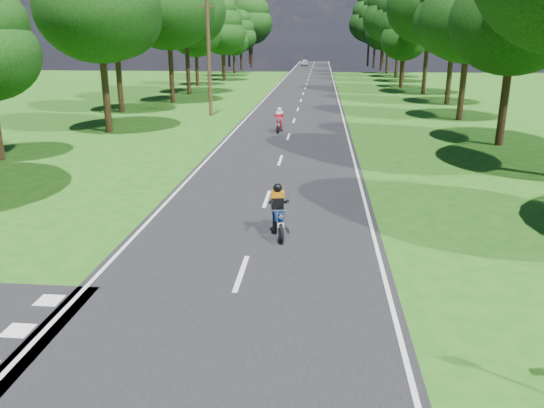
# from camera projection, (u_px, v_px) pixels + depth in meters

# --- Properties ---
(ground) EXTENTS (160.00, 160.00, 0.00)m
(ground) POSITION_uv_depth(u_px,v_px,m) (227.00, 317.00, 10.44)
(ground) COLOR #1A5714
(ground) RESTS_ON ground
(main_road) EXTENTS (7.00, 140.00, 0.02)m
(main_road) POSITION_uv_depth(u_px,v_px,m) (305.00, 88.00, 57.96)
(main_road) COLOR black
(main_road) RESTS_ON ground
(road_markings) EXTENTS (7.40, 140.00, 0.01)m
(road_markings) POSITION_uv_depth(u_px,v_px,m) (303.00, 90.00, 56.18)
(road_markings) COLOR silver
(road_markings) RESTS_ON main_road
(treeline) EXTENTS (40.00, 115.35, 14.78)m
(treeline) POSITION_uv_depth(u_px,v_px,m) (321.00, 13.00, 64.93)
(treeline) COLOR black
(treeline) RESTS_ON ground
(telegraph_pole) EXTENTS (1.20, 0.26, 8.00)m
(telegraph_pole) POSITION_uv_depth(u_px,v_px,m) (209.00, 56.00, 36.35)
(telegraph_pole) COLOR #382616
(telegraph_pole) RESTS_ON ground
(rider_near_blue) EXTENTS (0.85, 1.76, 1.41)m
(rider_near_blue) POSITION_uv_depth(u_px,v_px,m) (278.00, 210.00, 14.63)
(rider_near_blue) COLOR navy
(rider_near_blue) RESTS_ON main_road
(rider_far_red) EXTENTS (0.59, 1.68, 1.39)m
(rider_far_red) POSITION_uv_depth(u_px,v_px,m) (279.00, 120.00, 30.86)
(rider_far_red) COLOR maroon
(rider_far_red) RESTS_ON main_road
(distant_car) EXTENTS (1.66, 3.86, 1.30)m
(distant_car) POSITION_uv_depth(u_px,v_px,m) (305.00, 62.00, 104.65)
(distant_car) COLOR #B9BBC1
(distant_car) RESTS_ON main_road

